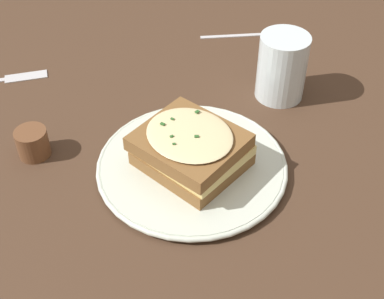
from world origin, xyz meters
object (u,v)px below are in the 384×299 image
object	(u,v)px
fork	(5,79)
condiment_pot	(33,143)
sandwich	(192,148)
water_glass	(282,67)
spoon	(277,32)
dinner_plate	(192,166)

from	to	relation	value
fork	condiment_pot	bearing A→B (deg)	12.10
sandwich	condiment_pot	distance (m)	0.22
sandwich	water_glass	xyz separation A→B (m)	(0.19, 0.11, 0.01)
sandwich	fork	bearing A→B (deg)	124.25
sandwich	water_glass	bearing A→B (deg)	30.11
spoon	condiment_pot	size ratio (longest dim) A/B	4.15
dinner_plate	fork	bearing A→B (deg)	124.57
spoon	sandwich	bearing A→B (deg)	-29.35
dinner_plate	condiment_pot	bearing A→B (deg)	150.54
dinner_plate	fork	size ratio (longest dim) A/B	1.42
water_glass	condiment_pot	size ratio (longest dim) A/B	2.35
spoon	condiment_pot	distance (m)	0.49
dinner_plate	sandwich	xyz separation A→B (m)	(-0.00, -0.00, 0.03)
water_glass	condiment_pot	world-z (taller)	water_glass
dinner_plate	water_glass	world-z (taller)	water_glass
water_glass	fork	size ratio (longest dim) A/B	0.57
spoon	condiment_pot	bearing A→B (deg)	-54.95
sandwich	spoon	bearing A→B (deg)	45.05
dinner_plate	condiment_pot	xyz separation A→B (m)	(-0.19, 0.11, 0.01)
water_glass	condiment_pot	bearing A→B (deg)	179.95
dinner_plate	condiment_pot	world-z (taller)	condiment_pot
dinner_plate	fork	distance (m)	0.37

